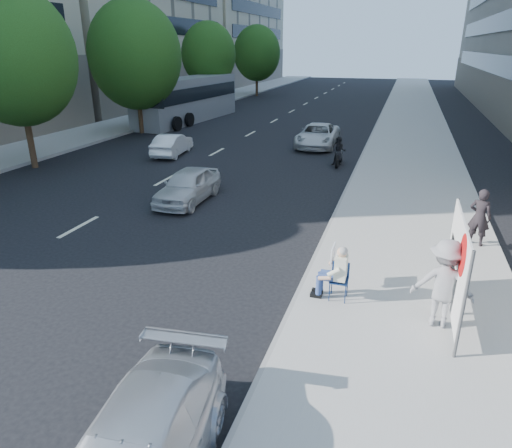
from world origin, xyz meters
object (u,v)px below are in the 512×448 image
at_px(jogger, 444,284).
at_px(protest_banner, 457,263).
at_px(white_sedan_near, 188,186).
at_px(white_sedan_far, 318,135).
at_px(seated_protester, 335,269).
at_px(pedestrian_woman, 480,217).
at_px(white_sedan_mid, 172,144).
at_px(motorcycle, 339,153).
at_px(bus, 188,100).

xyz_separation_m(jogger, protest_banner, (0.24, 0.42, 0.29)).
xyz_separation_m(white_sedan_near, white_sedan_far, (2.81, 11.72, 0.02)).
bearing_deg(white_sedan_far, seated_protester, -79.53).
distance_m(pedestrian_woman, protest_banner, 4.48).
xyz_separation_m(white_sedan_mid, white_sedan_far, (7.15, 4.68, 0.07)).
relative_size(white_sedan_far, motorcycle, 2.31).
height_order(white_sedan_near, bus, bus).
relative_size(white_sedan_mid, motorcycle, 1.73).
distance_m(white_sedan_near, white_sedan_far, 12.05).
relative_size(jogger, protest_banner, 0.63).
relative_size(white_sedan_mid, bus, 0.29).
height_order(seated_protester, protest_banner, protest_banner).
height_order(protest_banner, white_sedan_far, protest_banner).
bearing_deg(white_sedan_far, bus, 148.52).
xyz_separation_m(pedestrian_woman, white_sedan_near, (-9.98, 1.42, -0.36)).
distance_m(protest_banner, white_sedan_far, 18.54).
distance_m(pedestrian_woman, white_sedan_mid, 16.64).
bearing_deg(white_sedan_mid, seated_protester, 123.14).
height_order(jogger, white_sedan_near, jogger).
bearing_deg(bus, white_sedan_mid, -63.80).
height_order(protest_banner, white_sedan_mid, protest_banner).
distance_m(jogger, motorcycle, 14.29).
distance_m(pedestrian_woman, motorcycle, 10.40).
bearing_deg(motorcycle, protest_banner, -76.36).
height_order(white_sedan_far, motorcycle, motorcycle).
bearing_deg(motorcycle, white_sedan_far, 109.73).
bearing_deg(protest_banner, pedestrian_woman, 76.77).
relative_size(pedestrian_woman, white_sedan_far, 0.36).
bearing_deg(white_sedan_mid, protest_banner, 129.03).
xyz_separation_m(jogger, pedestrian_woman, (1.26, 4.76, -0.11)).
height_order(pedestrian_woman, motorcycle, pedestrian_woman).
xyz_separation_m(pedestrian_woman, motorcycle, (-5.31, 8.94, -0.36)).
bearing_deg(seated_protester, white_sedan_mid, 130.23).
xyz_separation_m(white_sedan_far, motorcycle, (1.87, -4.19, -0.02)).
bearing_deg(protest_banner, seated_protester, 179.79).
bearing_deg(bus, motorcycle, -34.22).
distance_m(protest_banner, white_sedan_near, 10.68).
height_order(jogger, white_sedan_mid, jogger).
bearing_deg(white_sedan_mid, bus, -75.71).
bearing_deg(white_sedan_far, motorcycle, -67.39).
xyz_separation_m(pedestrian_woman, white_sedan_far, (-7.17, 13.13, -0.34)).
relative_size(seated_protester, white_sedan_mid, 0.37).
distance_m(pedestrian_woman, bus, 27.37).
relative_size(white_sedan_near, white_sedan_far, 0.79).
relative_size(seated_protester, white_sedan_near, 0.35).
height_order(white_sedan_far, bus, bus).
xyz_separation_m(white_sedan_near, motorcycle, (4.68, 7.52, 0.00)).
height_order(motorcycle, bus, bus).
bearing_deg(white_sedan_near, white_sedan_mid, 121.50).
xyz_separation_m(motorcycle, bus, (-13.49, 10.94, 1.00)).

